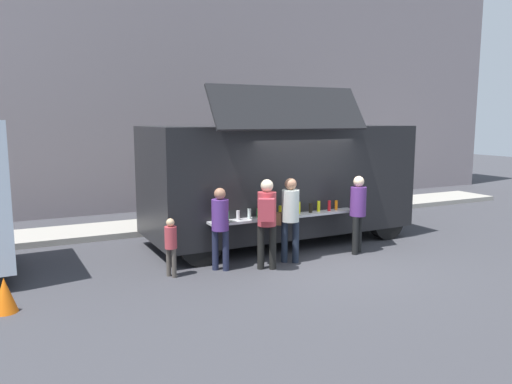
{
  "coord_description": "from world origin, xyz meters",
  "views": [
    {
      "loc": [
        -5.65,
        -8.25,
        2.92
      ],
      "look_at": [
        -0.79,
        1.63,
        1.3
      ],
      "focal_mm": 34.41,
      "sensor_mm": 36.0,
      "label": 1
    }
  ],
  "objects_px": {
    "customer_front_ordering": "(290,213)",
    "child_near_queue": "(171,242)",
    "customer_rear_waiting": "(220,221)",
    "food_truck_main": "(279,178)",
    "customer_extra_browsing": "(358,208)",
    "customer_mid_with_backpack": "(267,215)",
    "traffic_cone_orange": "(5,295)",
    "trash_bin": "(362,195)"
  },
  "relations": [
    {
      "from": "child_near_queue",
      "to": "customer_mid_with_backpack",
      "type": "bearing_deg",
      "value": -39.2
    },
    {
      "from": "food_truck_main",
      "to": "customer_mid_with_backpack",
      "type": "bearing_deg",
      "value": -125.56
    },
    {
      "from": "child_near_queue",
      "to": "food_truck_main",
      "type": "bearing_deg",
      "value": -0.34
    },
    {
      "from": "customer_rear_waiting",
      "to": "child_near_queue",
      "type": "height_order",
      "value": "customer_rear_waiting"
    },
    {
      "from": "traffic_cone_orange",
      "to": "food_truck_main",
      "type": "bearing_deg",
      "value": 19.8
    },
    {
      "from": "customer_front_ordering",
      "to": "child_near_queue",
      "type": "distance_m",
      "value": 2.49
    },
    {
      "from": "food_truck_main",
      "to": "customer_mid_with_backpack",
      "type": "xyz_separation_m",
      "value": [
        -1.36,
        -1.97,
        -0.44
      ]
    },
    {
      "from": "trash_bin",
      "to": "customer_rear_waiting",
      "type": "xyz_separation_m",
      "value": [
        -6.54,
        -3.93,
        0.45
      ]
    },
    {
      "from": "customer_front_ordering",
      "to": "customer_extra_browsing",
      "type": "bearing_deg",
      "value": -56.76
    },
    {
      "from": "food_truck_main",
      "to": "customer_rear_waiting",
      "type": "height_order",
      "value": "food_truck_main"
    },
    {
      "from": "customer_rear_waiting",
      "to": "traffic_cone_orange",
      "type": "bearing_deg",
      "value": 137.04
    },
    {
      "from": "food_truck_main",
      "to": "child_near_queue",
      "type": "relative_size",
      "value": 5.67
    },
    {
      "from": "food_truck_main",
      "to": "customer_mid_with_backpack",
      "type": "distance_m",
      "value": 2.43
    },
    {
      "from": "traffic_cone_orange",
      "to": "trash_bin",
      "type": "height_order",
      "value": "trash_bin"
    },
    {
      "from": "traffic_cone_orange",
      "to": "trash_bin",
      "type": "xyz_separation_m",
      "value": [
        10.3,
        4.46,
        0.25
      ]
    },
    {
      "from": "food_truck_main",
      "to": "child_near_queue",
      "type": "distance_m",
      "value": 3.64
    },
    {
      "from": "trash_bin",
      "to": "customer_rear_waiting",
      "type": "distance_m",
      "value": 7.64
    },
    {
      "from": "traffic_cone_orange",
      "to": "customer_front_ordering",
      "type": "xyz_separation_m",
      "value": [
        5.24,
        0.41,
        0.77
      ]
    },
    {
      "from": "customer_mid_with_backpack",
      "to": "customer_extra_browsing",
      "type": "relative_size",
      "value": 1.04
    },
    {
      "from": "child_near_queue",
      "to": "customer_rear_waiting",
      "type": "bearing_deg",
      "value": -28.45
    },
    {
      "from": "trash_bin",
      "to": "customer_front_ordering",
      "type": "bearing_deg",
      "value": -141.33
    },
    {
      "from": "customer_rear_waiting",
      "to": "customer_extra_browsing",
      "type": "height_order",
      "value": "customer_extra_browsing"
    },
    {
      "from": "traffic_cone_orange",
      "to": "customer_mid_with_backpack",
      "type": "distance_m",
      "value": 4.66
    },
    {
      "from": "trash_bin",
      "to": "customer_front_ordering",
      "type": "relative_size",
      "value": 0.59
    },
    {
      "from": "customer_extra_browsing",
      "to": "child_near_queue",
      "type": "height_order",
      "value": "customer_extra_browsing"
    },
    {
      "from": "customer_front_ordering",
      "to": "trash_bin",
      "type": "bearing_deg",
      "value": -16.18
    },
    {
      "from": "customer_mid_with_backpack",
      "to": "customer_rear_waiting",
      "type": "distance_m",
      "value": 0.91
    },
    {
      "from": "customer_rear_waiting",
      "to": "child_near_queue",
      "type": "relative_size",
      "value": 1.46
    },
    {
      "from": "customer_front_ordering",
      "to": "customer_rear_waiting",
      "type": "bearing_deg",
      "value": 120.34
    },
    {
      "from": "customer_extra_browsing",
      "to": "food_truck_main",
      "type": "bearing_deg",
      "value": -4.3
    },
    {
      "from": "customer_rear_waiting",
      "to": "customer_mid_with_backpack",
      "type": "bearing_deg",
      "value": -75.09
    },
    {
      "from": "trash_bin",
      "to": "customer_extra_browsing",
      "type": "height_order",
      "value": "customer_extra_browsing"
    },
    {
      "from": "food_truck_main",
      "to": "traffic_cone_orange",
      "type": "bearing_deg",
      "value": -161.29
    },
    {
      "from": "food_truck_main",
      "to": "traffic_cone_orange",
      "type": "xyz_separation_m",
      "value": [
        -5.94,
        -2.14,
        -1.25
      ]
    },
    {
      "from": "trash_bin",
      "to": "child_near_queue",
      "type": "bearing_deg",
      "value": -152.59
    },
    {
      "from": "customer_front_ordering",
      "to": "food_truck_main",
      "type": "bearing_deg",
      "value": 13.0
    },
    {
      "from": "customer_front_ordering",
      "to": "customer_mid_with_backpack",
      "type": "distance_m",
      "value": 0.7
    },
    {
      "from": "trash_bin",
      "to": "customer_rear_waiting",
      "type": "relative_size",
      "value": 0.64
    },
    {
      "from": "traffic_cone_orange",
      "to": "trash_bin",
      "type": "distance_m",
      "value": 11.23
    },
    {
      "from": "food_truck_main",
      "to": "customer_extra_browsing",
      "type": "relative_size",
      "value": 3.69
    },
    {
      "from": "customer_mid_with_backpack",
      "to": "customer_rear_waiting",
      "type": "height_order",
      "value": "customer_mid_with_backpack"
    },
    {
      "from": "trash_bin",
      "to": "food_truck_main",
      "type": "bearing_deg",
      "value": -151.96
    }
  ]
}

